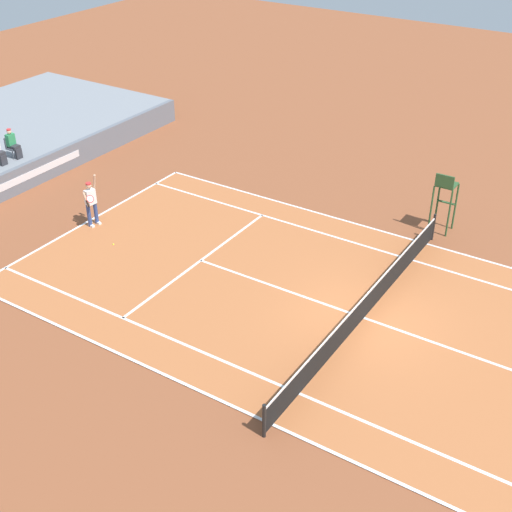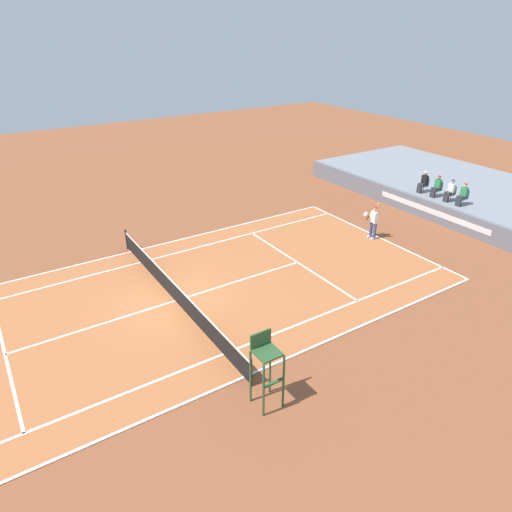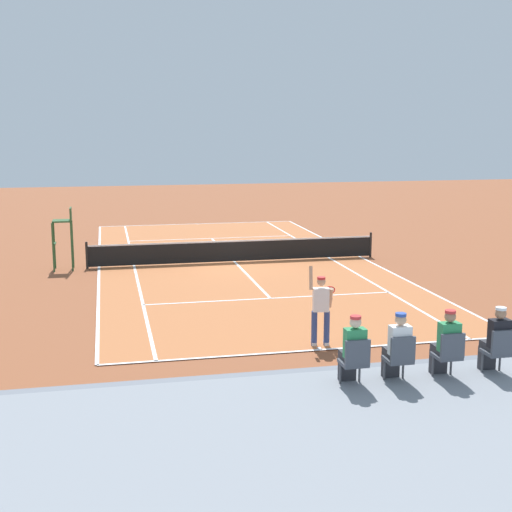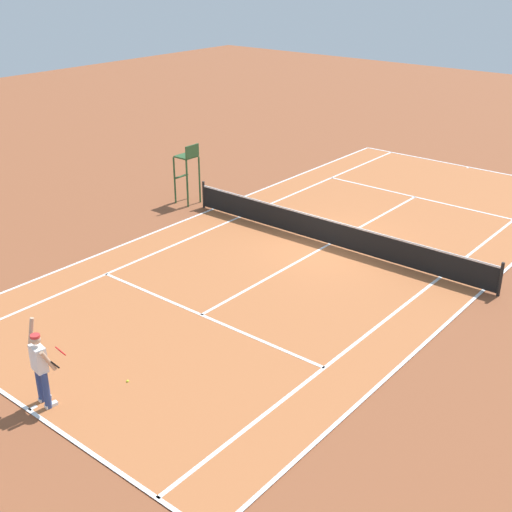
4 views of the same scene
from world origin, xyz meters
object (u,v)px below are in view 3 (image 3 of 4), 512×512
tennis_player (321,308)px  spectator_seated_1 (446,345)px  spectator_seated_2 (398,348)px  tennis_ball (328,325)px  spectator_seated_3 (353,351)px  umpire_chair (64,230)px  spectator_seated_0 (496,341)px

tennis_player → spectator_seated_1: bearing=95.5°
spectator_seated_2 → tennis_player: size_ratio=0.61×
tennis_ball → spectator_seated_1: bearing=88.4°
spectator_seated_1 → tennis_player: bearing=-84.5°
spectator_seated_2 → spectator_seated_3: 0.82m
spectator_seated_2 → tennis_ball: (-1.13, -7.34, -1.71)m
spectator_seated_3 → tennis_player: (-1.20, -5.64, -0.75)m
spectator_seated_3 → umpire_chair: bearing=-71.7°
spectator_seated_2 → umpire_chair: (6.48, -17.15, -0.18)m
tennis_player → umpire_chair: umpire_chair is taller
spectator_seated_3 → tennis_ball: size_ratio=18.60×
spectator_seated_0 → tennis_player: 5.88m
tennis_player → tennis_ball: 2.09m
spectator_seated_3 → spectator_seated_1: bearing=180.0°
spectator_seated_2 → umpire_chair: umpire_chair is taller
spectator_seated_1 → spectator_seated_0: bearing=180.0°
spectator_seated_1 → spectator_seated_3: size_ratio=1.00×
umpire_chair → spectator_seated_0: bearing=116.0°
spectator_seated_0 → tennis_player: spectator_seated_0 is taller
spectator_seated_3 → tennis_ball: (-1.95, -7.34, -1.71)m
spectator_seated_1 → tennis_player: 5.71m
spectator_seated_2 → spectator_seated_3: same height
spectator_seated_1 → spectator_seated_3: (1.74, 0.00, 0.00)m
spectator_seated_1 → umpire_chair: bearing=-66.6°
spectator_seated_3 → spectator_seated_0: bearing=180.0°
spectator_seated_0 → spectator_seated_3: size_ratio=1.00×
spectator_seated_3 → umpire_chair: 18.06m
umpire_chair → spectator_seated_3: bearing=108.3°
tennis_player → umpire_chair: 13.41m
umpire_chair → tennis_ball: bearing=127.9°
spectator_seated_0 → tennis_ball: spectator_seated_0 is taller
spectator_seated_2 → umpire_chair: 18.33m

